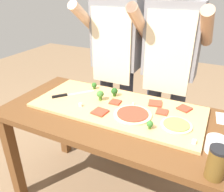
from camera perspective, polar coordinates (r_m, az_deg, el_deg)
prep_table at (r=1.55m, az=0.67°, el=-8.21°), size 1.51×0.73×0.79m
cutting_board at (r=1.54m, az=1.25°, el=-2.82°), size 1.14×0.50×0.02m
chefs_knife at (r=1.71m, az=-11.13°, el=0.33°), size 0.22×0.26×0.02m
pizza_whole_pesto_green at (r=1.37m, az=15.85°, el=-7.11°), size 0.18×0.18×0.02m
pizza_whole_tomato_red at (r=1.43m, az=5.18°, el=-4.65°), size 0.24×0.24×0.02m
pizza_slice_far_left at (r=1.57m, az=0.81°, el=-1.54°), size 0.07×0.07×0.01m
pizza_slice_far_right at (r=1.58m, az=10.81°, el=-1.82°), size 0.11×0.11×0.01m
pizza_slice_near_left at (r=1.56m, az=17.77°, el=-3.01°), size 0.10×0.10×0.01m
pizza_slice_center at (r=1.45m, az=-3.08°, el=-4.01°), size 0.10×0.10×0.01m
pizza_slice_near_right at (r=1.49m, az=12.47°, el=-3.92°), size 0.08×0.08×0.01m
broccoli_floret_back_mid at (r=1.65m, az=0.60°, el=1.16°), size 0.05×0.05×0.06m
broccoli_floret_center_left at (r=1.78m, az=-4.53°, el=2.70°), size 0.04×0.04×0.05m
broccoli_floret_back_right at (r=1.59m, az=-2.99°, el=0.38°), size 0.05×0.05×0.07m
broccoli_floret_back_left at (r=1.30m, az=9.53°, el=-7.01°), size 0.04×0.04×0.05m
cheese_crumble_a at (r=1.54m, az=-7.98°, el=-2.22°), size 0.03×0.03×0.02m
cheese_crumble_b at (r=1.55m, az=5.34°, el=-1.94°), size 0.01×0.01×0.01m
cheese_crumble_c at (r=1.26m, az=19.95°, el=-10.77°), size 0.02×0.02×0.02m
flour_cup at (r=1.27m, az=24.61°, el=-11.30°), size 0.10×0.10×0.08m
sauce_jar at (r=1.09m, az=24.83°, el=-15.08°), size 0.08×0.08×0.15m
cook_left at (r=1.96m, az=1.03°, el=10.10°), size 0.54×0.39×1.67m
cook_right at (r=1.83m, az=14.26°, el=8.02°), size 0.54×0.39×1.67m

